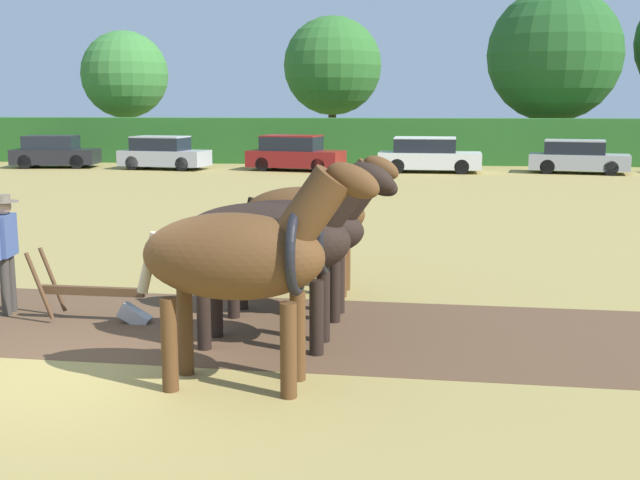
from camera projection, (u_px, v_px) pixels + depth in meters
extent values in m
plane|color=#998447|center=(81.00, 369.00, 9.52)|extent=(240.00, 240.00, 0.00)
cube|color=brown|center=(5.00, 317.00, 11.77)|extent=(27.27, 4.65, 0.01)
cube|color=#286023|center=(332.00, 141.00, 40.59)|extent=(66.19, 1.63, 2.28)
cylinder|color=#423323|center=(127.00, 128.00, 45.28)|extent=(0.44, 0.44, 3.26)
sphere|color=#387533|center=(125.00, 75.00, 44.77)|extent=(4.83, 4.83, 4.83)
cylinder|color=#423323|center=(332.00, 125.00, 44.97)|extent=(0.44, 0.44, 3.56)
sphere|color=#2D6628|center=(332.00, 66.00, 44.41)|extent=(5.43, 5.43, 5.43)
cylinder|color=#423323|center=(551.00, 126.00, 42.79)|extent=(0.44, 0.44, 3.60)
sphere|color=#235623|center=(554.00, 55.00, 42.15)|extent=(7.03, 7.03, 7.03)
ellipsoid|color=#513319|center=(233.00, 256.00, 8.72)|extent=(2.07, 1.09, 0.96)
cylinder|color=#513319|center=(298.00, 336.00, 9.05)|extent=(0.18, 0.18, 1.04)
cylinder|color=#513319|center=(288.00, 351.00, 8.52)|extent=(0.18, 0.18, 1.04)
cylinder|color=#513319|center=(185.00, 331.00, 9.25)|extent=(0.18, 0.18, 1.04)
cylinder|color=#513319|center=(169.00, 345.00, 8.71)|extent=(0.18, 0.18, 1.04)
cylinder|color=#513319|center=(311.00, 210.00, 8.50)|extent=(0.88, 0.49, 0.97)
ellipsoid|color=#513319|center=(353.00, 181.00, 8.38)|extent=(0.69, 0.29, 0.54)
cube|color=gray|center=(330.00, 191.00, 8.44)|extent=(0.45, 0.10, 0.60)
cylinder|color=gray|center=(149.00, 263.00, 8.88)|extent=(0.30, 0.13, 0.71)
torus|color=black|center=(297.00, 251.00, 8.60)|extent=(0.15, 0.97, 0.97)
ellipsoid|color=black|center=(264.00, 240.00, 10.20)|extent=(2.28, 1.11, 0.97)
cylinder|color=black|center=(323.00, 306.00, 10.52)|extent=(0.18, 0.18, 0.95)
cylinder|color=black|center=(317.00, 318.00, 9.97)|extent=(0.18, 0.18, 0.95)
cylinder|color=black|center=(216.00, 302.00, 10.73)|extent=(0.18, 0.18, 0.95)
cylinder|color=black|center=(204.00, 313.00, 10.19)|extent=(0.18, 0.18, 0.95)
cylinder|color=black|center=(338.00, 202.00, 9.97)|extent=(0.87, 0.49, 0.94)
ellipsoid|color=black|center=(372.00, 178.00, 9.85)|extent=(0.69, 0.29, 0.54)
cube|color=black|center=(353.00, 185.00, 9.90)|extent=(0.43, 0.10, 0.58)
cylinder|color=black|center=(183.00, 246.00, 10.37)|extent=(0.30, 0.13, 0.71)
torus|color=black|center=(324.00, 236.00, 10.07)|extent=(0.15, 0.98, 0.98)
ellipsoid|color=black|center=(286.00, 230.00, 11.68)|extent=(2.32, 1.03, 0.88)
cylinder|color=black|center=(339.00, 284.00, 11.96)|extent=(0.18, 0.18, 0.89)
cylinder|color=black|center=(334.00, 292.00, 11.46)|extent=(0.18, 0.18, 0.89)
cylinder|color=black|center=(242.00, 281.00, 12.18)|extent=(0.18, 0.18, 0.89)
cylinder|color=black|center=(233.00, 288.00, 11.68)|extent=(0.18, 0.18, 0.89)
cylinder|color=black|center=(353.00, 200.00, 11.45)|extent=(0.76, 0.45, 0.82)
ellipsoid|color=black|center=(378.00, 183.00, 11.35)|extent=(0.69, 0.29, 0.54)
cube|color=black|center=(364.00, 188.00, 11.40)|extent=(0.38, 0.10, 0.50)
cylinder|color=black|center=(214.00, 234.00, 11.85)|extent=(0.30, 0.13, 0.71)
torus|color=black|center=(341.00, 227.00, 11.54)|extent=(0.15, 0.90, 0.90)
ellipsoid|color=#513319|center=(304.00, 214.00, 13.13)|extent=(2.06, 1.01, 0.88)
cylinder|color=#513319|center=(345.00, 263.00, 13.43)|extent=(0.18, 0.18, 0.92)
cylinder|color=#513319|center=(341.00, 269.00, 12.93)|extent=(0.18, 0.18, 0.92)
cylinder|color=#513319|center=(269.00, 261.00, 13.62)|extent=(0.18, 0.18, 0.92)
cylinder|color=#513319|center=(262.00, 267.00, 13.13)|extent=(0.18, 0.18, 0.92)
cylinder|color=#513319|center=(356.00, 185.00, 12.92)|extent=(0.81, 0.45, 0.88)
ellipsoid|color=#513319|center=(381.00, 168.00, 12.81)|extent=(0.69, 0.29, 0.54)
cube|color=black|center=(367.00, 174.00, 12.86)|extent=(0.41, 0.10, 0.55)
cylinder|color=black|center=(247.00, 218.00, 13.29)|extent=(0.30, 0.13, 0.71)
torus|color=black|center=(347.00, 210.00, 13.01)|extent=(0.15, 0.90, 0.90)
cube|color=#4C331E|center=(92.00, 291.00, 11.49)|extent=(1.56, 0.17, 0.12)
cube|color=#939399|center=(135.00, 316.00, 11.46)|extent=(0.49, 0.22, 0.39)
cylinder|color=#4C331E|center=(53.00, 279.00, 11.77)|extent=(0.40, 0.08, 0.96)
cylinder|color=#4C331E|center=(39.00, 286.00, 11.38)|extent=(0.40, 0.08, 0.96)
cylinder|color=#38332D|center=(11.00, 283.00, 12.05)|extent=(0.14, 0.14, 0.87)
cylinder|color=#38332D|center=(5.00, 286.00, 11.82)|extent=(0.14, 0.14, 0.87)
cube|color=#3D5184|center=(5.00, 236.00, 11.81)|extent=(0.26, 0.53, 0.62)
sphere|color=tan|center=(3.00, 206.00, 11.74)|extent=(0.24, 0.24, 0.24)
cylinder|color=#3D5184|center=(12.00, 234.00, 12.11)|extent=(0.09, 0.09, 0.58)
cylinder|color=#665B4C|center=(3.00, 202.00, 11.72)|extent=(0.45, 0.45, 0.02)
cylinder|color=#665B4C|center=(2.00, 198.00, 11.71)|extent=(0.22, 0.22, 0.10)
cylinder|color=#4C4C4C|center=(338.00, 246.00, 15.34)|extent=(0.14, 0.14, 0.80)
cylinder|color=#4C4C4C|center=(343.00, 248.00, 15.15)|extent=(0.14, 0.14, 0.80)
cube|color=#B7B7BC|center=(340.00, 211.00, 15.13)|extent=(0.40, 0.50, 0.56)
sphere|color=tan|center=(340.00, 191.00, 15.06)|extent=(0.22, 0.22, 0.22)
cylinder|color=#B7B7BC|center=(334.00, 211.00, 15.38)|extent=(0.09, 0.09, 0.53)
cylinder|color=#B7B7BC|center=(347.00, 214.00, 14.88)|extent=(0.09, 0.09, 0.53)
cylinder|color=#42382D|center=(340.00, 187.00, 15.05)|extent=(0.41, 0.41, 0.02)
cylinder|color=#42382D|center=(340.00, 184.00, 15.04)|extent=(0.21, 0.21, 0.10)
cube|color=black|center=(56.00, 156.00, 38.15)|extent=(4.09, 2.24, 0.70)
cube|color=black|center=(51.00, 143.00, 38.03)|extent=(2.52, 1.87, 0.58)
cube|color=black|center=(51.00, 136.00, 37.98)|extent=(2.52, 1.87, 0.06)
cylinder|color=black|center=(86.00, 159.00, 38.96)|extent=(0.67, 0.30, 0.65)
cylinder|color=black|center=(77.00, 162.00, 37.43)|extent=(0.67, 0.30, 0.65)
cylinder|color=black|center=(36.00, 159.00, 38.93)|extent=(0.67, 0.30, 0.65)
cylinder|color=black|center=(25.00, 162.00, 37.40)|extent=(0.67, 0.30, 0.65)
cube|color=#A8A8B2|center=(165.00, 158.00, 37.14)|extent=(4.22, 2.35, 0.71)
cube|color=black|center=(160.00, 144.00, 37.08)|extent=(2.61, 1.94, 0.59)
cube|color=#A8A8B2|center=(160.00, 137.00, 37.02)|extent=(2.61, 1.94, 0.06)
cylinder|color=black|center=(196.00, 162.00, 37.60)|extent=(0.67, 0.31, 0.64)
cylinder|color=black|center=(182.00, 164.00, 36.12)|extent=(0.67, 0.31, 0.64)
cylinder|color=black|center=(148.00, 161.00, 38.22)|extent=(0.67, 0.31, 0.64)
cylinder|color=black|center=(133.00, 163.00, 36.75)|extent=(0.67, 0.31, 0.64)
cube|color=maroon|center=(296.00, 159.00, 36.47)|extent=(4.54, 2.63, 0.74)
cube|color=black|center=(291.00, 143.00, 36.41)|extent=(2.83, 2.12, 0.63)
cube|color=maroon|center=(291.00, 136.00, 36.35)|extent=(2.83, 2.12, 0.06)
cylinder|color=black|center=(329.00, 163.00, 36.87)|extent=(0.67, 0.34, 0.63)
cylinder|color=black|center=(318.00, 166.00, 35.35)|extent=(0.67, 0.34, 0.63)
cylinder|color=black|center=(275.00, 162.00, 37.66)|extent=(0.67, 0.34, 0.63)
cylinder|color=black|center=(262.00, 164.00, 36.14)|extent=(0.67, 0.34, 0.63)
cube|color=silver|center=(430.00, 160.00, 35.62)|extent=(4.57, 2.04, 0.72)
cube|color=black|center=(425.00, 145.00, 35.54)|extent=(2.77, 1.77, 0.60)
cube|color=silver|center=(425.00, 138.00, 35.48)|extent=(2.77, 1.77, 0.06)
cylinder|color=black|center=(461.00, 164.00, 36.23)|extent=(0.65, 0.25, 0.64)
cylinder|color=black|center=(462.00, 167.00, 34.66)|extent=(0.65, 0.25, 0.64)
cylinder|color=black|center=(399.00, 163.00, 36.65)|extent=(0.65, 0.25, 0.64)
cylinder|color=black|center=(397.00, 166.00, 35.08)|extent=(0.65, 0.25, 0.64)
cube|color=#A8A8B2|center=(579.00, 162.00, 35.06)|extent=(4.45, 2.51, 0.67)
cube|color=black|center=(575.00, 148.00, 35.02)|extent=(2.77, 2.02, 0.55)
cube|color=#A8A8B2|center=(575.00, 141.00, 34.97)|extent=(2.77, 2.02, 0.06)
cylinder|color=black|center=(609.00, 166.00, 35.42)|extent=(0.66, 0.34, 0.63)
cylinder|color=black|center=(611.00, 168.00, 34.00)|extent=(0.66, 0.34, 0.63)
cylinder|color=black|center=(548.00, 164.00, 36.19)|extent=(0.66, 0.34, 0.63)
cylinder|color=black|center=(547.00, 167.00, 34.77)|extent=(0.66, 0.34, 0.63)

